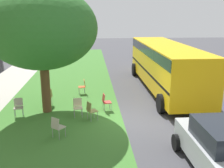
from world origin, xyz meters
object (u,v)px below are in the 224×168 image
at_px(street_tree, 42,28).
at_px(chair_3, 18,106).
at_px(parked_car, 221,148).
at_px(chair_0, 91,110).
at_px(chair_4, 57,126).
at_px(chair_1, 78,106).
at_px(chair_5, 106,101).
at_px(school_bus, 165,63).
at_px(chair_2, 49,96).
at_px(chair_6, 83,86).

height_order(street_tree, chair_3, street_tree).
bearing_deg(parked_car, chair_3, 54.61).
distance_m(chair_0, chair_4, 2.14).
bearing_deg(chair_1, chair_4, 162.64).
bearing_deg(chair_5, school_bus, -48.57).
bearing_deg(street_tree, chair_2, 2.13).
bearing_deg(chair_4, chair_5, -35.88).
xyz_separation_m(chair_0, chair_4, (-1.68, 1.32, 0.00)).
height_order(chair_3, chair_6, same).
distance_m(chair_3, chair_4, 3.26).
bearing_deg(chair_2, street_tree, -177.87).
xyz_separation_m(chair_1, parked_car, (-4.96, -4.52, 0.32)).
height_order(street_tree, chair_5, street_tree).
bearing_deg(chair_3, school_bus, -64.58).
bearing_deg(school_bus, street_tree, 115.94).
bearing_deg(chair_1, chair_0, -130.93).
height_order(parked_car, school_bus, school_bus).
distance_m(chair_2, chair_5, 3.13).
xyz_separation_m(chair_4, school_bus, (6.34, -6.02, 1.24)).
relative_size(chair_2, school_bus, 0.08).
height_order(chair_5, parked_car, parked_car).
height_order(chair_3, chair_4, same).
bearing_deg(parked_car, school_bus, -5.05).
distance_m(chair_4, parked_car, 5.90).
relative_size(parked_car, school_bus, 0.36).
distance_m(chair_6, school_bus, 5.35).
bearing_deg(chair_5, parked_car, -150.47).
relative_size(chair_5, school_bus, 0.08).
bearing_deg(chair_0, chair_5, -32.32).
relative_size(street_tree, chair_6, 6.84).
relative_size(chair_4, chair_6, 1.00).
bearing_deg(chair_3, chair_5, -84.94).
bearing_deg(chair_1, street_tree, 64.23).
height_order(street_tree, chair_6, street_tree).
bearing_deg(chair_4, chair_6, -8.33).
relative_size(chair_2, chair_3, 1.00).
relative_size(chair_0, chair_6, 1.00).
distance_m(chair_4, chair_5, 3.51).
xyz_separation_m(chair_1, chair_3, (0.25, 2.81, 0.00)).
relative_size(chair_1, parked_car, 0.24).
distance_m(chair_2, chair_3, 1.82).
distance_m(chair_0, chair_2, 3.10).
xyz_separation_m(chair_1, school_bus, (4.12, -5.32, 1.24)).
distance_m(chair_2, chair_4, 3.94).
bearing_deg(chair_1, chair_3, 84.94).
relative_size(chair_0, chair_4, 1.00).
height_order(chair_0, chair_3, same).
xyz_separation_m(chair_3, school_bus, (3.87, -8.14, 1.24)).
bearing_deg(chair_3, street_tree, -67.62).
relative_size(chair_3, chair_5, 1.00).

